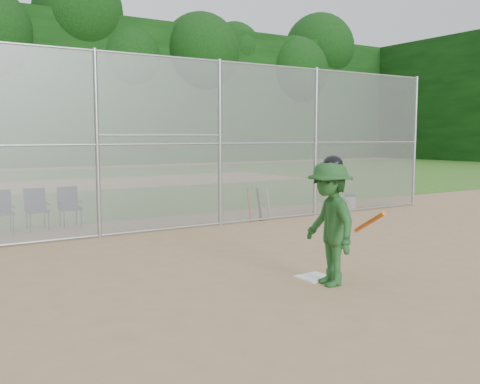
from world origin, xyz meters
TOP-DOWN VIEW (x-y plane):
  - ground at (0.00, 0.00)m, footprint 100.00×100.00m
  - grass_strip at (0.00, 18.00)m, footprint 100.00×100.00m
  - dirt_patch_far at (0.00, 18.00)m, footprint 24.00×24.00m
  - backstop_fence at (0.00, 5.00)m, footprint 16.09×0.09m
  - treeline at (0.00, 20.00)m, footprint 81.00×60.00m
  - home_plate at (-0.22, -0.00)m, footprint 0.48×0.48m
  - batter_at_plate at (-0.28, -0.39)m, footprint 1.01×1.44m
  - water_cooler at (5.78, 5.47)m, footprint 0.34×0.34m
  - spare_bats at (2.24, 5.14)m, footprint 0.66×0.28m
  - chair_3 at (-3.68, 6.70)m, footprint 0.54×0.52m
  - chair_4 at (-2.92, 6.70)m, footprint 0.54×0.52m
  - chair_5 at (-2.17, 6.70)m, footprint 0.54×0.52m

SIDE VIEW (x-z plane):
  - ground at x=0.00m, z-range 0.00..0.00m
  - grass_strip at x=0.00m, z-range 0.01..0.01m
  - dirt_patch_far at x=0.00m, z-range 0.01..0.01m
  - home_plate at x=-0.22m, z-range 0.00..0.02m
  - water_cooler at x=5.78m, z-range 0.00..0.44m
  - spare_bats at x=2.24m, z-range 0.00..0.84m
  - chair_3 at x=-3.68m, z-range 0.00..0.96m
  - chair_4 at x=-2.92m, z-range 0.00..0.96m
  - chair_5 at x=-2.17m, z-range 0.00..0.96m
  - batter_at_plate at x=-0.28m, z-range -0.03..1.87m
  - backstop_fence at x=0.00m, z-range 0.07..4.07m
  - treeline at x=0.00m, z-range 0.00..11.00m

